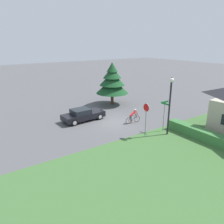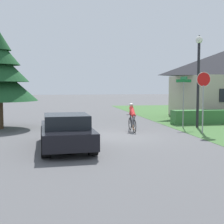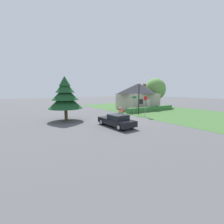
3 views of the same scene
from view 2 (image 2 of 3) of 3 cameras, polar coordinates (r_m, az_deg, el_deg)
The scene contains 6 objects.
ground_plane at distance 14.56m, azimuth 0.18°, elevation -4.48°, with size 140.00×140.00×0.00m, color #515154.
sedan_left_lane at distance 11.88m, azimuth -8.39°, elevation -3.58°, with size 2.03×4.50×1.31m.
cyclist at distance 16.15m, azimuth 3.73°, elevation -1.02°, with size 0.44×1.78×1.47m.
stop_sign at distance 15.95m, azimuth 16.37°, elevation 3.84°, with size 0.72×0.07×3.03m.
street_lamp at distance 18.12m, azimuth 15.54°, elevation 7.88°, with size 0.39×0.39×5.15m.
street_name_sign at distance 18.00m, azimuth 12.95°, elevation 3.48°, with size 0.90×0.90×2.87m.
Camera 2 is at (-2.57, -14.13, 2.35)m, focal length 50.00 mm.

